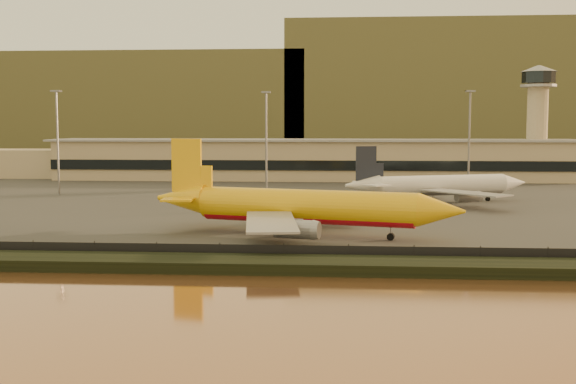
# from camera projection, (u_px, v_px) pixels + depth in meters

# --- Properties ---
(ground) EXTENTS (900.00, 900.00, 0.00)m
(ground) POSITION_uv_depth(u_px,v_px,m) (277.00, 246.00, 102.54)
(ground) COLOR black
(ground) RESTS_ON ground
(embankment) EXTENTS (320.00, 7.00, 1.40)m
(embankment) POSITION_uv_depth(u_px,v_px,m) (264.00, 264.00, 85.59)
(embankment) COLOR black
(embankment) RESTS_ON ground
(tarmac) EXTENTS (320.00, 220.00, 0.20)m
(tarmac) POSITION_uv_depth(u_px,v_px,m) (308.00, 188.00, 196.85)
(tarmac) COLOR #2D2D2D
(tarmac) RESTS_ON ground
(perimeter_fence) EXTENTS (300.00, 0.05, 2.20)m
(perimeter_fence) POSITION_uv_depth(u_px,v_px,m) (268.00, 254.00, 89.51)
(perimeter_fence) COLOR black
(perimeter_fence) RESTS_ON tarmac
(terminal_building) EXTENTS (202.00, 25.00, 12.60)m
(terminal_building) POSITION_uv_depth(u_px,v_px,m) (267.00, 160.00, 227.70)
(terminal_building) COLOR tan
(terminal_building) RESTS_ON tarmac
(control_tower) EXTENTS (11.20, 11.20, 35.50)m
(control_tower) POSITION_uv_depth(u_px,v_px,m) (538.00, 111.00, 225.35)
(control_tower) COLOR tan
(control_tower) RESTS_ON tarmac
(apron_light_masts) EXTENTS (152.20, 12.20, 25.40)m
(apron_light_masts) POSITION_uv_depth(u_px,v_px,m) (367.00, 131.00, 174.42)
(apron_light_masts) COLOR slate
(apron_light_masts) RESTS_ON tarmac
(distant_hills) EXTENTS (470.00, 160.00, 70.00)m
(distant_hills) POSITION_uv_depth(u_px,v_px,m) (294.00, 102.00, 438.76)
(distant_hills) COLOR olive
(distant_hills) RESTS_ON ground
(dhl_cargo_jet) EXTENTS (49.09, 47.08, 14.84)m
(dhl_cargo_jet) POSITION_uv_depth(u_px,v_px,m) (301.00, 207.00, 110.90)
(dhl_cargo_jet) COLOR #EBAE0C
(dhl_cargo_jet) RESTS_ON tarmac
(white_narrowbody_jet) EXTENTS (42.20, 39.92, 12.56)m
(white_narrowbody_jet) POSITION_uv_depth(u_px,v_px,m) (439.00, 186.00, 158.03)
(white_narrowbody_jet) COLOR silver
(white_narrowbody_jet) RESTS_ON tarmac
(gse_vehicle_yellow) EXTENTS (3.87, 2.63, 1.60)m
(gse_vehicle_yellow) POSITION_uv_depth(u_px,v_px,m) (331.00, 212.00, 134.41)
(gse_vehicle_yellow) COLOR #EBAE0C
(gse_vehicle_yellow) RESTS_ON tarmac
(gse_vehicle_white) EXTENTS (3.88, 2.91, 1.59)m
(gse_vehicle_white) POSITION_uv_depth(u_px,v_px,m) (251.00, 210.00, 138.30)
(gse_vehicle_white) COLOR silver
(gse_vehicle_white) RESTS_ON tarmac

